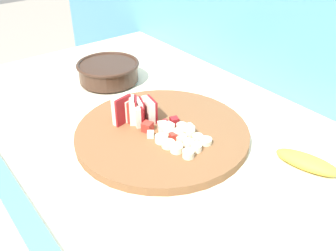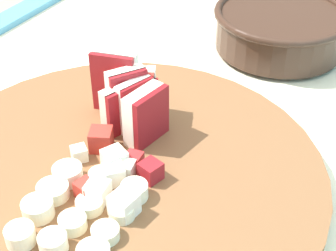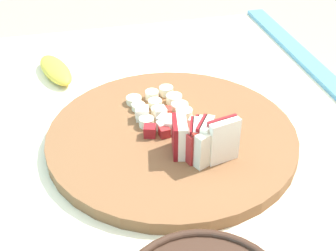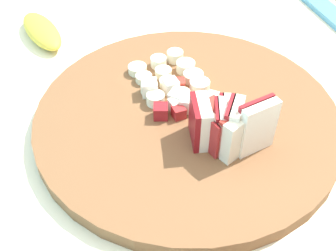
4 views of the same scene
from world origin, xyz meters
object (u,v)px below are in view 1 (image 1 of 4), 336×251
object	(u,v)px
apple_dice_pile	(168,128)
banana_peel	(307,162)
banana_slice_rows	(182,141)
ceramic_bowl	(108,71)
cutting_board	(162,133)
apple_wedge_fan	(136,110)

from	to	relation	value
apple_dice_pile	banana_peel	world-z (taller)	apple_dice_pile
banana_slice_rows	ceramic_bowl	size ratio (longest dim) A/B	0.61
banana_slice_rows	banana_peel	distance (m)	0.26
apple_dice_pile	banana_peel	distance (m)	0.30
cutting_board	apple_dice_pile	distance (m)	0.03
banana_slice_rows	ceramic_bowl	world-z (taller)	ceramic_bowl
cutting_board	banana_peel	size ratio (longest dim) A/B	3.01
apple_dice_pile	banana_slice_rows	world-z (taller)	apple_dice_pile
apple_wedge_fan	ceramic_bowl	world-z (taller)	apple_wedge_fan
cutting_board	apple_wedge_fan	world-z (taller)	apple_wedge_fan
apple_dice_pile	banana_slice_rows	bearing A→B (deg)	-3.63
apple_wedge_fan	ceramic_bowl	xyz separation A→B (m)	(-0.26, 0.07, -0.01)
banana_slice_rows	cutting_board	bearing A→B (deg)	-178.56
apple_wedge_fan	apple_dice_pile	distance (m)	0.09
ceramic_bowl	banana_peel	world-z (taller)	ceramic_bowl
ceramic_bowl	banana_peel	size ratio (longest dim) A/B	1.38
banana_slice_rows	banana_peel	xyz separation A→B (m)	(0.20, 0.16, -0.01)
cutting_board	banana_slice_rows	world-z (taller)	banana_slice_rows
apple_dice_pile	banana_peel	bearing A→B (deg)	32.64
apple_wedge_fan	ceramic_bowl	size ratio (longest dim) A/B	0.51
cutting_board	ceramic_bowl	size ratio (longest dim) A/B	2.18
cutting_board	banana_peel	world-z (taller)	banana_peel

